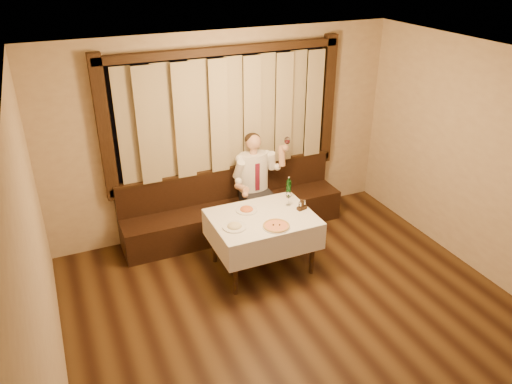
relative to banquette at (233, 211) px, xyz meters
name	(u,v)px	position (x,y,z in m)	size (l,w,h in m)	color
room	(291,186)	(0.00, -1.75, 1.19)	(5.01, 6.01, 2.81)	black
banquette	(233,211)	(0.00, 0.00, 0.00)	(3.20, 0.61, 0.94)	black
dining_table	(262,224)	(0.00, -1.02, 0.34)	(1.27, 0.97, 0.76)	black
pizza	(276,226)	(0.04, -1.33, 0.46)	(0.34, 0.34, 0.04)	white
pasta_red	(247,208)	(-0.13, -0.81, 0.48)	(0.27, 0.27, 0.09)	white
pasta_cream	(234,225)	(-0.42, -1.14, 0.49)	(0.29, 0.29, 0.10)	white
green_bottle	(289,189)	(0.53, -0.69, 0.57)	(0.06, 0.06, 0.29)	#104E14
table_wine_glass	(289,196)	(0.42, -0.90, 0.58)	(0.07, 0.07, 0.19)	white
cruet_caddy	(302,206)	(0.53, -1.06, 0.49)	(0.14, 0.09, 0.14)	black
seated_man	(256,177)	(0.33, -0.09, 0.53)	(0.80, 0.60, 1.45)	black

